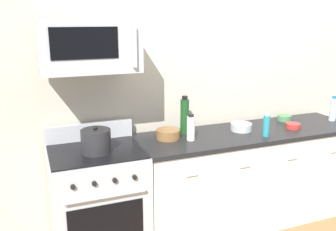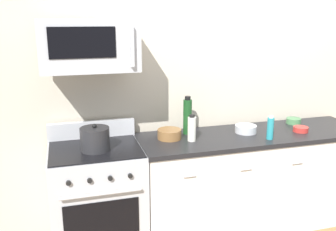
# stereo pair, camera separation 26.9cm
# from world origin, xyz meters

# --- Properties ---
(ground_plane) EXTENTS (6.32, 6.32, 0.00)m
(ground_plane) POSITION_xyz_m (0.00, 0.00, 0.00)
(ground_plane) COLOR olive
(back_wall) EXTENTS (5.26, 0.10, 2.70)m
(back_wall) POSITION_xyz_m (0.00, 0.41, 1.35)
(back_wall) COLOR beige
(back_wall) RESTS_ON ground_plane
(counter_unit) EXTENTS (2.17, 0.66, 0.92)m
(counter_unit) POSITION_xyz_m (0.00, -0.00, 0.46)
(counter_unit) COLOR silver
(counter_unit) RESTS_ON ground_plane
(range_oven) EXTENTS (0.76, 0.69, 1.07)m
(range_oven) POSITION_xyz_m (-1.46, 0.00, 0.47)
(range_oven) COLOR #B7BABF
(range_oven) RESTS_ON ground_plane
(microwave) EXTENTS (0.74, 0.44, 0.40)m
(microwave) POSITION_xyz_m (-1.46, 0.05, 1.75)
(microwave) COLOR #B7BABF
(bottle_wine_green) EXTENTS (0.08, 0.08, 0.35)m
(bottle_wine_green) POSITION_xyz_m (-0.61, 0.16, 1.09)
(bottle_wine_green) COLOR #19471E
(bottle_wine_green) RESTS_ON countertop_slab
(bottle_vinegar_white) EXTENTS (0.07, 0.07, 0.23)m
(bottle_vinegar_white) POSITION_xyz_m (-0.64, -0.04, 1.03)
(bottle_vinegar_white) COLOR silver
(bottle_vinegar_white) RESTS_ON countertop_slab
(bottle_dish_soap) EXTENTS (0.06, 0.06, 0.21)m
(bottle_dish_soap) POSITION_xyz_m (0.04, -0.19, 1.02)
(bottle_dish_soap) COLOR teal
(bottle_dish_soap) RESTS_ON countertop_slab
(bowl_red_small) EXTENTS (0.14, 0.14, 0.05)m
(bowl_red_small) POSITION_xyz_m (0.43, -0.07, 0.95)
(bowl_red_small) COLOR #B72D28
(bowl_red_small) RESTS_ON countertop_slab
(bowl_wooden_salad) EXTENTS (0.21, 0.21, 0.08)m
(bowl_wooden_salad) POSITION_xyz_m (-0.81, 0.07, 0.96)
(bowl_wooden_salad) COLOR brown
(bowl_wooden_salad) RESTS_ON countertop_slab
(bowl_green_glaze) EXTENTS (0.14, 0.14, 0.06)m
(bowl_green_glaze) POSITION_xyz_m (0.53, 0.18, 0.95)
(bowl_green_glaze) COLOR #477A4C
(bowl_green_glaze) RESTS_ON countertop_slab
(bowl_steel_prep) EXTENTS (0.20, 0.20, 0.07)m
(bowl_steel_prep) POSITION_xyz_m (-0.07, 0.04, 0.96)
(bowl_steel_prep) COLOR #B2B5BA
(bowl_steel_prep) RESTS_ON countertop_slab
(stockpot) EXTENTS (0.23, 0.23, 0.22)m
(stockpot) POSITION_xyz_m (-1.46, -0.05, 1.02)
(stockpot) COLOR #262628
(stockpot) RESTS_ON range_oven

